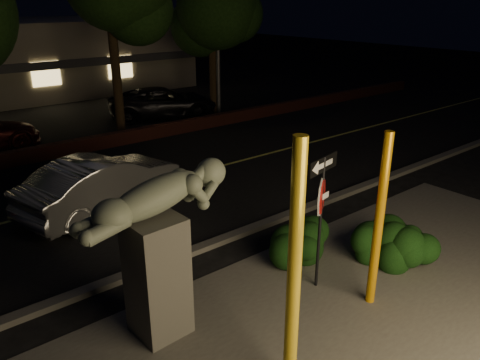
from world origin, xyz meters
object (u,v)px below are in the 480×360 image
object	(u,v)px
signpost	(322,197)
silver_sedan	(103,184)
yellow_pole_right	(379,222)
sculpture	(157,239)
yellow_pole_left	(294,275)
parked_car_dark	(163,102)

from	to	relation	value
signpost	silver_sedan	world-z (taller)	signpost
yellow_pole_right	sculpture	distance (m)	3.69
yellow_pole_left	sculpture	world-z (taller)	yellow_pole_left
yellow_pole_left	sculpture	xyz separation A→B (m)	(-0.73, 2.19, -0.15)
sculpture	silver_sedan	size ratio (longest dim) A/B	0.63
signpost	sculpture	distance (m)	2.99
sculpture	silver_sedan	xyz separation A→B (m)	(1.23, 5.07, -0.97)
signpost	sculpture	xyz separation A→B (m)	(-2.89, 0.73, -0.15)
yellow_pole_left	yellow_pole_right	xyz separation A→B (m)	(2.55, 0.52, -0.25)
parked_car_dark	silver_sedan	bearing A→B (deg)	160.75
yellow_pole_right	signpost	bearing A→B (deg)	112.60
signpost	yellow_pole_left	bearing A→B (deg)	-157.32
yellow_pole_left	yellow_pole_right	world-z (taller)	yellow_pole_left
sculpture	parked_car_dark	distance (m)	15.09
signpost	silver_sedan	bearing A→B (deg)	94.50
sculpture	silver_sedan	bearing A→B (deg)	73.69
silver_sedan	yellow_pole_right	bearing A→B (deg)	-178.82
parked_car_dark	yellow_pole_right	bearing A→B (deg)	-176.88
yellow_pole_left	silver_sedan	distance (m)	7.37
yellow_pole_left	signpost	world-z (taller)	yellow_pole_left
yellow_pole_right	sculpture	bearing A→B (deg)	152.95
sculpture	parked_car_dark	xyz separation A→B (m)	(7.60, 13.00, -1.01)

